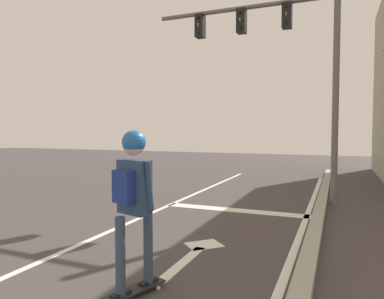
% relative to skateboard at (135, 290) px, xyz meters
% --- Properties ---
extents(lane_line_center, '(0.12, 20.00, 0.01)m').
position_rel_skateboard_xyz_m(lane_line_center, '(-1.81, 1.63, -0.06)').
color(lane_line_center, silver).
rests_on(lane_line_center, ground).
extents(lane_line_curbside, '(0.12, 20.00, 0.01)m').
position_rel_skateboard_xyz_m(lane_line_curbside, '(1.50, 1.63, -0.06)').
color(lane_line_curbside, silver).
rests_on(lane_line_curbside, ground).
extents(stop_bar, '(3.46, 0.40, 0.01)m').
position_rel_skateboard_xyz_m(stop_bar, '(-0.08, 4.64, -0.06)').
color(stop_bar, silver).
rests_on(stop_bar, ground).
extents(lane_arrow_stem, '(0.16, 1.40, 0.01)m').
position_rel_skateboard_xyz_m(lane_arrow_stem, '(0.10, 1.13, -0.06)').
color(lane_arrow_stem, silver).
rests_on(lane_arrow_stem, ground).
extents(lane_arrow_head, '(0.71, 0.71, 0.01)m').
position_rel_skateboard_xyz_m(lane_arrow_head, '(0.10, 1.98, -0.06)').
color(lane_arrow_head, silver).
rests_on(lane_arrow_head, ground).
extents(curb_strip, '(0.24, 24.00, 0.14)m').
position_rel_skateboard_xyz_m(curb_strip, '(1.75, 1.63, 0.01)').
color(curb_strip, '#9AA08F').
rests_on(curb_strip, ground).
extents(skateboard, '(0.44, 0.81, 0.08)m').
position_rel_skateboard_xyz_m(skateboard, '(0.00, 0.00, 0.00)').
color(skateboard, black).
rests_on(skateboard, ground).
extents(skater, '(0.47, 0.64, 1.81)m').
position_rel_skateboard_xyz_m(skater, '(-0.00, -0.01, 1.18)').
color(skater, '#35445C').
rests_on(skater, skateboard).
extents(traffic_signal_mast, '(4.90, 0.34, 5.59)m').
position_rel_skateboard_xyz_m(traffic_signal_mast, '(0.62, 6.14, 4.00)').
color(traffic_signal_mast, '#61615B').
rests_on(traffic_signal_mast, ground).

